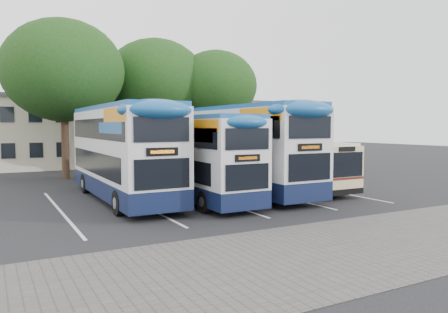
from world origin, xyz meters
The scene contains 12 objects.
ground centered at (0.00, 0.00, 0.00)m, with size 120.00×120.00×0.00m, color black.
paving_strip centered at (-2.00, -5.00, 0.01)m, with size 40.00×6.00×0.01m, color #595654.
bay_lines centered at (-3.75, 5.00, 0.01)m, with size 14.12×11.00×0.01m.
depot_building centered at (0.00, 26.99, 3.15)m, with size 32.40×8.40×6.20m.
lamp_post centered at (6.00, 19.97, 5.08)m, with size 0.25×1.05×9.06m.
tree_left centered at (-8.71, 16.87, 7.34)m, with size 8.11×8.11×10.79m.
tree_mid centered at (-1.45, 18.91, 7.08)m, with size 8.05×8.05×10.51m.
tree_right centered at (2.94, 16.95, 6.85)m, with size 6.61×6.61×9.68m.
bus_dd_left centered at (-7.64, 6.45, 2.52)m, with size 2.66×10.99×4.58m.
bus_dd_mid centered at (-4.48, 4.92, 2.25)m, with size 2.38×9.82×4.09m.
bus_dd_right centered at (-1.29, 5.74, 2.58)m, with size 2.72×11.23×4.68m.
bus_single centered at (1.89, 5.87, 1.57)m, with size 2.36×9.27×2.76m.
Camera 1 is at (-13.36, -14.47, 3.61)m, focal length 35.00 mm.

